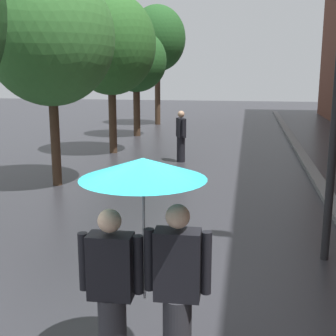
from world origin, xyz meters
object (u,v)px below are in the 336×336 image
street_tree_1 (50,38)px  street_tree_3 (136,61)px  street_tree_2 (111,45)px  street_tree_4 (157,39)px  pedestrian_walking_midground (181,136)px  couple_under_umbrella (144,239)px

street_tree_1 → street_tree_3: bearing=90.9°
street_tree_1 → street_tree_3: street_tree_1 is taller
street_tree_2 → street_tree_4: bearing=91.0°
street_tree_3 → street_tree_4: 4.59m
pedestrian_walking_midground → street_tree_3: bearing=116.9°
street_tree_3 → couple_under_umbrella: street_tree_3 is taller
street_tree_1 → street_tree_4: size_ratio=0.85×
couple_under_umbrella → street_tree_1: bearing=119.4°
street_tree_1 → couple_under_umbrella: (3.79, -6.72, -2.19)m
street_tree_1 → couple_under_umbrella: street_tree_1 is taller
street_tree_2 → street_tree_4: (-0.15, 8.66, 0.76)m
street_tree_4 → pedestrian_walking_midground: size_ratio=3.83×
street_tree_1 → street_tree_4: street_tree_4 is taller
street_tree_3 → couple_under_umbrella: (3.93, -15.60, -1.84)m
street_tree_2 → couple_under_umbrella: (3.74, -11.37, -2.29)m
street_tree_3 → couple_under_umbrella: bearing=-75.9°
street_tree_1 → pedestrian_walking_midground: size_ratio=3.24×
street_tree_4 → couple_under_umbrella: (3.89, -20.03, -3.05)m
street_tree_2 → pedestrian_walking_midground: street_tree_2 is taller
street_tree_4 → pedestrian_walking_midground: bearing=-74.6°
street_tree_1 → street_tree_3: (-0.14, 8.88, -0.36)m
street_tree_1 → street_tree_3: 8.89m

